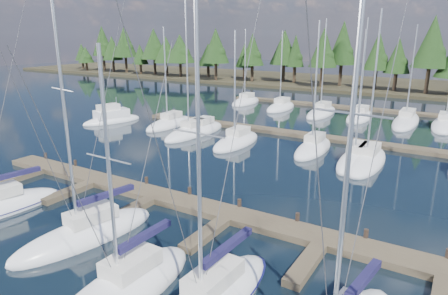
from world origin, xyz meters
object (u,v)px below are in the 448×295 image
Objects in this scene: main_dock at (226,219)px; front_sailboat_3 at (127,287)px; motor_yacht_left at (112,119)px; front_sailboat_2 at (86,234)px.

front_sailboat_3 reaches higher than main_dock.
main_dock is at bearing -31.44° from motor_yacht_left.
front_sailboat_3 is (-0.25, -8.38, 0.07)m from main_dock.
front_sailboat_2 reaches higher than main_dock.
main_dock is at bearing 88.31° from front_sailboat_3.
main_dock is 8.27m from front_sailboat_2.
front_sailboat_3 is at bearing -91.69° from main_dock.
front_sailboat_3 is at bearing -42.68° from motor_yacht_left.
front_sailboat_2 reaches higher than front_sailboat_3.
front_sailboat_2 reaches higher than motor_yacht_left.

